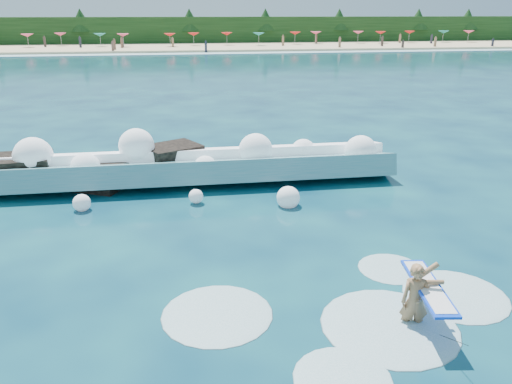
% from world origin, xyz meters
% --- Properties ---
extents(ground, '(200.00, 200.00, 0.00)m').
position_xyz_m(ground, '(0.00, 0.00, 0.00)').
color(ground, '#07213E').
rests_on(ground, ground).
extents(beach, '(140.00, 20.00, 0.40)m').
position_xyz_m(beach, '(0.00, 78.00, 0.20)').
color(beach, tan).
rests_on(beach, ground).
extents(wet_band, '(140.00, 5.00, 0.08)m').
position_xyz_m(wet_band, '(0.00, 67.00, 0.04)').
color(wet_band, silver).
rests_on(wet_band, ground).
extents(treeline, '(140.00, 4.00, 5.00)m').
position_xyz_m(treeline, '(0.00, 88.00, 2.50)').
color(treeline, black).
rests_on(treeline, ground).
extents(breaking_wave, '(16.62, 2.65, 1.43)m').
position_xyz_m(breaking_wave, '(-0.90, 6.86, 0.50)').
color(breaking_wave, teal).
rests_on(breaking_wave, ground).
extents(rock_cluster, '(8.23, 3.40, 1.39)m').
position_xyz_m(rock_cluster, '(-3.99, 7.37, 0.44)').
color(rock_cluster, black).
rests_on(rock_cluster, ground).
extents(surfer_with_board, '(1.03, 2.85, 1.64)m').
position_xyz_m(surfer_with_board, '(4.06, -3.15, 0.60)').
color(surfer_with_board, '#9C6E48').
rests_on(surfer_with_board, ground).
extents(wave_spray, '(15.10, 4.76, 2.08)m').
position_xyz_m(wave_spray, '(-0.89, 6.83, 0.98)').
color(wave_spray, white).
rests_on(wave_spray, ground).
extents(surf_foam, '(9.27, 5.39, 0.14)m').
position_xyz_m(surf_foam, '(3.35, -2.82, 0.00)').
color(surf_foam, silver).
rests_on(surf_foam, ground).
extents(beach_umbrellas, '(112.96, 6.97, 0.50)m').
position_xyz_m(beach_umbrellas, '(0.27, 79.98, 2.25)').
color(beach_umbrellas, red).
rests_on(beach_umbrellas, ground).
extents(beachgoers, '(89.27, 12.98, 1.91)m').
position_xyz_m(beachgoers, '(-2.72, 75.56, 1.10)').
color(beachgoers, '#3F332D').
rests_on(beachgoers, ground).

